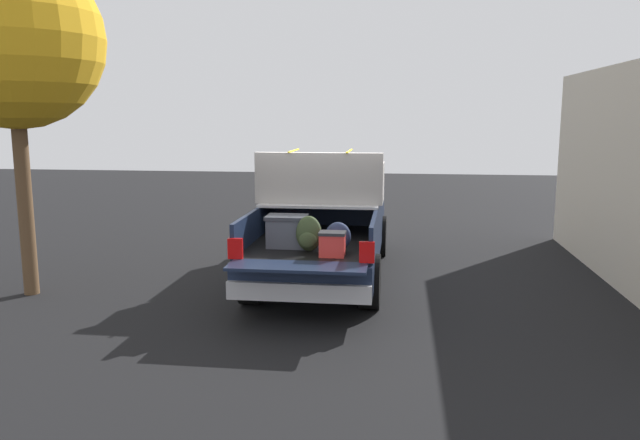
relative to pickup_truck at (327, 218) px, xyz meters
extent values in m
plane|color=black|center=(-0.37, 0.00, -0.97)|extent=(40.00, 40.00, 0.00)
cube|color=#162138|center=(-0.37, 0.00, -0.36)|extent=(5.50, 1.92, 0.47)
cube|color=black|center=(-1.57, 0.00, -0.10)|extent=(2.80, 1.80, 0.04)
cube|color=#162138|center=(-1.57, 0.93, 0.13)|extent=(2.80, 0.06, 0.50)
cube|color=#162138|center=(-1.57, -0.93, 0.13)|extent=(2.80, 0.06, 0.50)
cube|color=#162138|center=(-0.20, 0.00, 0.13)|extent=(0.06, 1.80, 0.50)
cube|color=#162138|center=(-3.24, 0.00, -0.10)|extent=(0.55, 1.80, 0.04)
cube|color=#B2B2B7|center=(-0.79, 0.00, 0.40)|extent=(1.25, 1.92, 0.04)
cube|color=#162138|center=(0.98, 0.00, 0.13)|extent=(2.30, 1.92, 0.50)
cube|color=#2D3842|center=(0.88, 0.00, 0.65)|extent=(1.94, 1.76, 0.55)
cube|color=#162138|center=(2.33, 0.00, 0.07)|extent=(0.40, 1.82, 0.38)
cube|color=#B2B2B7|center=(-3.09, 0.00, -0.47)|extent=(0.24, 1.92, 0.24)
cube|color=red|center=(-2.99, 0.88, 0.06)|extent=(0.06, 0.20, 0.28)
cube|color=red|center=(-2.99, -0.88, 0.06)|extent=(0.06, 0.20, 0.28)
cylinder|color=black|center=(1.38, 0.88, -0.57)|extent=(0.81, 0.30, 0.81)
cylinder|color=black|center=(1.38, -0.88, -0.57)|extent=(0.81, 0.30, 0.81)
cylinder|color=black|center=(-2.12, 0.88, -0.57)|extent=(0.81, 0.30, 0.81)
cylinder|color=black|center=(-2.12, -0.88, -0.57)|extent=(0.81, 0.30, 0.81)
cube|color=#474C56|center=(-2.14, 0.33, 0.12)|extent=(0.40, 0.55, 0.42)
cube|color=#31353C|center=(-2.14, 0.33, 0.36)|extent=(0.44, 0.59, 0.05)
ellipsoid|color=#384728|center=(-2.37, -0.02, 0.17)|extent=(0.20, 0.37, 0.50)
ellipsoid|color=#384728|center=(-2.48, -0.02, 0.09)|extent=(0.09, 0.26, 0.22)
ellipsoid|color=#283351|center=(-2.30, -0.43, 0.12)|extent=(0.20, 0.37, 0.41)
ellipsoid|color=#283351|center=(-2.41, -0.43, 0.06)|extent=(0.09, 0.26, 0.18)
cube|color=red|center=(-2.67, -0.39, 0.07)|extent=(0.26, 0.34, 0.30)
cube|color=#262628|center=(-2.67, -0.39, 0.24)|extent=(0.28, 0.36, 0.04)
cube|color=#9E9993|center=(-0.79, 0.00, 0.63)|extent=(0.85, 2.04, 0.42)
cube|color=#9E9993|center=(-1.14, 0.00, 1.04)|extent=(0.16, 2.04, 0.40)
cube|color=#9E9993|center=(-0.74, 0.92, 0.95)|extent=(0.61, 0.20, 0.22)
cube|color=#9E9993|center=(-0.74, -0.92, 0.95)|extent=(0.61, 0.20, 0.22)
cube|color=yellow|center=(-0.79, 0.46, 1.25)|extent=(0.95, 0.03, 0.02)
cube|color=yellow|center=(-0.79, -0.46, 1.25)|extent=(0.95, 0.03, 0.02)
cube|color=beige|center=(-0.58, -4.98, 0.84)|extent=(8.38, 0.36, 3.63)
cylinder|color=brown|center=(-2.05, 4.47, 0.58)|extent=(0.23, 0.23, 3.11)
sphere|color=gold|center=(-2.05, 4.47, 2.95)|extent=(2.69, 2.69, 2.69)
camera|label=1|loc=(-10.87, -1.29, 1.81)|focal=34.75mm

